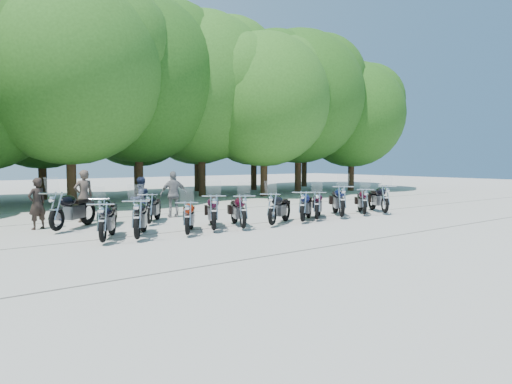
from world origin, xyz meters
TOP-DOWN VIEW (x-y plane):
  - ground at (0.00, 0.00)m, footprint 90.00×90.00m
  - tree_3 at (-3.57, 11.24)m, footprint 8.70×8.70m
  - tree_4 at (0.54, 13.09)m, footprint 9.13×9.13m
  - tree_5 at (4.61, 13.20)m, footprint 9.04×9.04m
  - tree_6 at (7.55, 10.82)m, footprint 8.00×8.00m
  - tree_7 at (11.20, 11.78)m, footprint 8.79×8.79m
  - tree_8 at (15.83, 11.20)m, footprint 7.53×7.53m
  - tree_11 at (-3.76, 16.43)m, footprint 7.56×7.56m
  - tree_12 at (1.80, 16.47)m, footprint 7.88×7.88m
  - tree_13 at (6.69, 17.47)m, footprint 8.31×8.31m
  - tree_14 at (10.68, 16.09)m, footprint 8.02×8.02m
  - tree_15 at (16.61, 17.02)m, footprint 9.67×9.67m
  - motorcycle_0 at (-5.60, 0.65)m, footprint 1.63×2.30m
  - motorcycle_1 at (-4.70, 0.56)m, footprint 1.73×2.38m
  - motorcycle_2 at (-3.25, 0.42)m, footprint 1.65×2.10m
  - motorcycle_3 at (-2.22, 0.67)m, footprint 1.77×2.40m
  - motorcycle_4 at (-1.28, 0.47)m, footprint 1.58×2.36m
  - motorcycle_5 at (-0.10, 0.47)m, footprint 2.28×1.85m
  - motorcycle_6 at (1.28, 0.49)m, footprint 2.19×1.99m
  - motorcycle_7 at (2.10, 0.64)m, footprint 2.05×1.99m
  - motorcycle_8 at (3.33, 0.57)m, footprint 2.20×2.46m
  - motorcycle_9 at (4.68, 0.62)m, footprint 1.99×2.05m
  - motorcycle_10 at (5.70, 0.43)m, footprint 1.96×2.40m
  - motorcycle_11 at (-6.10, 3.35)m, footprint 2.33×2.32m
  - motorcycle_12 at (-4.80, 3.23)m, footprint 1.65×2.07m
  - motorcycle_13 at (-3.21, 3.20)m, footprint 1.79×2.19m
  - rider_0 at (-6.38, 4.59)m, footprint 0.71×0.61m
  - rider_1 at (-3.09, 4.22)m, footprint 0.89×0.75m
  - rider_2 at (-1.50, 4.80)m, footprint 1.12×0.72m
  - rider_3 at (-4.69, 5.46)m, footprint 0.71×0.49m

SIDE VIEW (x-z plane):
  - ground at x=0.00m, z-range 0.00..0.00m
  - motorcycle_12 at x=-4.80m, z-range 0.00..1.17m
  - motorcycle_2 at x=-3.25m, z-range 0.00..1.18m
  - motorcycle_9 at x=4.68m, z-range 0.00..1.24m
  - motorcycle_7 at x=2.10m, z-range 0.00..1.24m
  - motorcycle_13 at x=-3.21m, z-range 0.00..1.24m
  - motorcycle_0 at x=-5.60m, z-range 0.00..1.26m
  - motorcycle_6 at x=1.28m, z-range 0.00..1.29m
  - motorcycle_4 at x=-1.28m, z-range 0.00..1.29m
  - motorcycle_5 at x=-0.10m, z-range 0.00..1.29m
  - motorcycle_1 at x=-4.70m, z-range 0.00..1.31m
  - motorcycle_3 at x=-2.22m, z-range 0.00..1.33m
  - motorcycle_10 at x=5.70m, z-range 0.00..1.36m
  - motorcycle_11 at x=-6.10m, z-range 0.00..1.42m
  - motorcycle_8 at x=3.33m, z-range 0.00..1.43m
  - rider_1 at x=-3.09m, z-range 0.00..1.61m
  - rider_0 at x=-6.38m, z-range 0.00..1.65m
  - rider_2 at x=-1.50m, z-range 0.00..1.78m
  - rider_3 at x=-4.69m, z-range 0.00..1.86m
  - tree_8 at x=15.83m, z-range 0.85..10.10m
  - tree_11 at x=-3.76m, z-range 0.85..10.14m
  - tree_12 at x=1.80m, z-range 0.89..10.56m
  - tree_6 at x=7.55m, z-range 0.90..10.72m
  - tree_14 at x=10.68m, z-range 0.91..10.75m
  - tree_13 at x=6.69m, z-range 0.94..11.14m
  - tree_3 at x=-3.57m, z-range 0.98..11.66m
  - tree_7 at x=11.20m, z-range 0.99..11.79m
  - tree_5 at x=4.61m, z-range 1.02..12.12m
  - tree_4 at x=0.54m, z-range 1.03..12.24m
  - tree_15 at x=16.61m, z-range 1.09..12.96m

